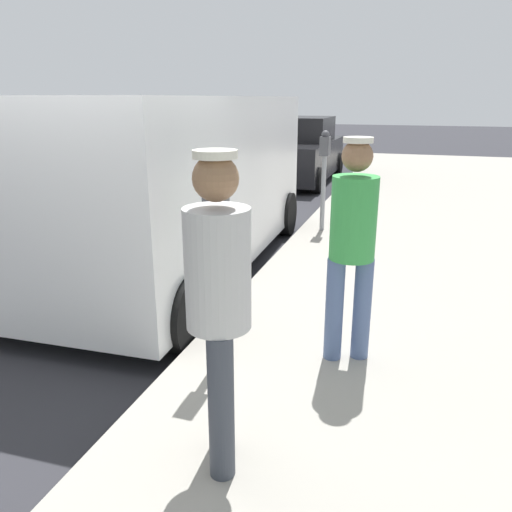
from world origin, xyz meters
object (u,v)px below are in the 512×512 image
object	(u,v)px
pedestrian_in_gray	(218,296)
parked_sedan_ahead	(297,152)
parking_meter_near	(217,235)
pedestrian_in_green	(352,238)
parking_meter_far	(324,164)
parked_van	(176,180)

from	to	relation	value
pedestrian_in_gray	parked_sedan_ahead	bearing A→B (deg)	101.09
parking_meter_near	pedestrian_in_green	xyz separation A→B (m)	(0.93, 0.38, -0.04)
parking_meter_far	pedestrian_in_gray	xyz separation A→B (m)	(0.43, -5.38, -0.02)
parked_van	pedestrian_in_gray	bearing A→B (deg)	-60.41
pedestrian_in_green	parking_meter_far	bearing A→B (deg)	103.25
pedestrian_in_gray	parking_meter_far	bearing A→B (deg)	94.56
parking_meter_near	parking_meter_far	bearing A→B (deg)	90.00
pedestrian_in_gray	parked_sedan_ahead	world-z (taller)	pedestrian_in_gray
parking_meter_far	parked_sedan_ahead	bearing A→B (deg)	107.09
parking_meter_near	parking_meter_far	size ratio (longest dim) A/B	1.00
parking_meter_near	parking_meter_far	distance (m)	4.34
parked_van	parked_sedan_ahead	world-z (taller)	parked_van
parking_meter_far	pedestrian_in_gray	distance (m)	5.40
pedestrian_in_gray	parked_sedan_ahead	distance (m)	11.20
parking_meter_near	pedestrian_in_gray	size ratio (longest dim) A/B	0.87
parking_meter_far	pedestrian_in_green	world-z (taller)	pedestrian_in_green
parked_sedan_ahead	pedestrian_in_gray	bearing A→B (deg)	-78.91
pedestrian_in_green	parked_sedan_ahead	bearing A→B (deg)	105.51
parking_meter_far	parked_sedan_ahead	xyz separation A→B (m)	(-1.72, 5.61, -0.43)
pedestrian_in_green	parked_van	distance (m)	3.13
pedestrian_in_gray	parked_van	distance (m)	3.91
parking_meter_near	pedestrian_in_gray	xyz separation A→B (m)	(0.43, -1.04, -0.02)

